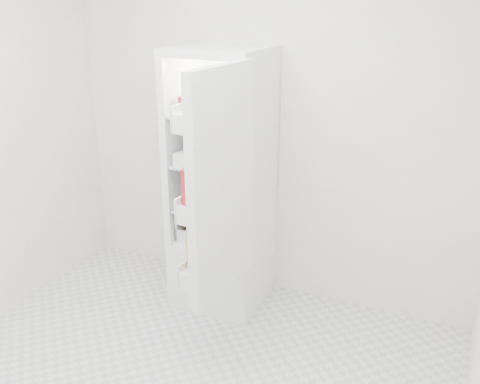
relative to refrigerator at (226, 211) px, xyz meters
The scene contains 19 objects.
room_walls 1.57m from the refrigerator, 80.89° to the right, with size 3.02×3.02×2.61m.
refrigerator is the anchor object (origin of this frame).
shelf_low 0.10m from the refrigerator, 90.00° to the right, with size 0.49×0.53×0.01m, color silver.
shelf_mid 0.39m from the refrigerator, 90.00° to the right, with size 0.49×0.53×0.01m, color silver.
shelf_top 0.72m from the refrigerator, 90.00° to the right, with size 0.49×0.53×0.01m, color silver.
crisper_left 0.15m from the refrigerator, 152.98° to the right, with size 0.23×0.46×0.22m, color silver, non-canonical shape.
crisper_right 0.15m from the refrigerator, 27.02° to the right, with size 0.23×0.46×0.22m, color silver, non-canonical shape.
condiment_jars 0.78m from the refrigerator, 98.98° to the right, with size 0.46×0.32×0.08m.
squeeze_bottle 0.85m from the refrigerator, 27.07° to the left, with size 0.06×0.06×0.19m, color white.
tub_white 0.53m from the refrigerator, 118.91° to the right, with size 0.14×0.14×0.09m, color white.
tin_red 0.49m from the refrigerator, 37.27° to the right, with size 0.09×0.09×0.06m, color red.
tub_green 0.45m from the refrigerator, 13.50° to the left, with size 0.10×0.14×0.08m, color #44955D.
red_cabbage 0.19m from the refrigerator, 84.13° to the right, with size 0.16×0.16×0.16m, color #571F5D.
bell_pepper 0.24m from the refrigerator, 138.83° to the right, with size 0.09×0.09×0.09m, color red.
mushroom_bowl 0.20m from the refrigerator, 167.60° to the right, with size 0.13×0.13×0.06m, color #7CA5B9.
salad_bag 0.27m from the refrigerator, 75.97° to the right, with size 0.11×0.11×0.11m, color #BAD8A2.
citrus_pile 0.18m from the refrigerator, 136.53° to the right, with size 0.20×0.24×0.16m.
veg_pile 0.18m from the refrigerator, 26.82° to the right, with size 0.16×0.30×0.10m.
fridge_door 0.81m from the refrigerator, 66.99° to the right, with size 0.22×0.60×1.30m.
Camera 1 is at (1.36, -1.87, 2.13)m, focal length 40.00 mm.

